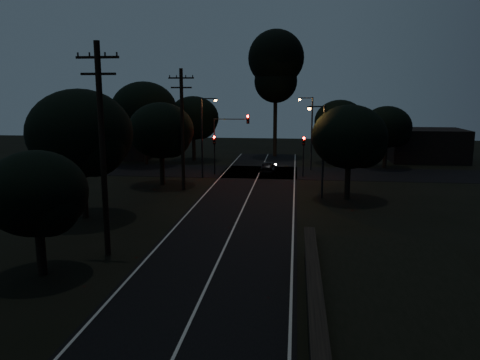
# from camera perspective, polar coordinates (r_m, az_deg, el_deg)

# --- Properties ---
(road_surface) EXTENTS (60.00, 70.00, 0.03)m
(road_surface) POSITION_cam_1_polar(r_m,az_deg,el_deg) (39.93, 1.22, -1.64)
(road_surface) COLOR black
(road_surface) RESTS_ON ground
(utility_pole_mid) EXTENTS (2.20, 0.30, 11.00)m
(utility_pole_mid) POSITION_cam_1_polar(r_m,az_deg,el_deg) (24.89, -16.44, 3.83)
(utility_pole_mid) COLOR black
(utility_pole_mid) RESTS_ON ground
(utility_pole_far) EXTENTS (2.20, 0.30, 10.50)m
(utility_pole_far) POSITION_cam_1_polar(r_m,az_deg,el_deg) (41.02, -7.05, 6.35)
(utility_pole_far) COLOR black
(utility_pole_far) RESTS_ON ground
(tree_left_b) EXTENTS (4.66, 4.66, 5.93)m
(tree_left_b) POSITION_cam_1_polar(r_m,az_deg,el_deg) (23.28, -23.34, -1.79)
(tree_left_b) COLOR black
(tree_left_b) RESTS_ON ground
(tree_left_c) EXTENTS (6.93, 6.93, 8.76)m
(tree_left_c) POSITION_cam_1_polar(r_m,az_deg,el_deg) (32.87, -18.59, 5.13)
(tree_left_c) COLOR black
(tree_left_c) RESTS_ON ground
(tree_left_d) EXTENTS (6.01, 6.01, 7.62)m
(tree_left_d) POSITION_cam_1_polar(r_m,az_deg,el_deg) (43.46, -9.39, 5.80)
(tree_left_d) COLOR black
(tree_left_d) RESTS_ON ground
(tree_far_nw) EXTENTS (6.36, 6.36, 8.05)m
(tree_far_nw) POSITION_cam_1_polar(r_m,az_deg,el_deg) (59.03, -5.52, 7.40)
(tree_far_nw) COLOR black
(tree_far_nw) RESTS_ON ground
(tree_far_w) EXTENTS (7.66, 7.66, 9.76)m
(tree_far_w) POSITION_cam_1_polar(r_m,az_deg,el_deg) (56.39, -11.40, 8.25)
(tree_far_w) COLOR black
(tree_far_w) RESTS_ON ground
(tree_far_ne) EXTENTS (6.04, 6.04, 7.64)m
(tree_far_ne) POSITION_cam_1_polar(r_m,az_deg,el_deg) (57.95, 12.27, 6.88)
(tree_far_ne) COLOR black
(tree_far_ne) RESTS_ON ground
(tree_far_e) EXTENTS (5.51, 5.51, 7.00)m
(tree_far_e) POSITION_cam_1_polar(r_m,az_deg,el_deg) (55.72, 17.67, 6.06)
(tree_far_e) COLOR black
(tree_far_e) RESTS_ON ground
(tree_right_a) EXTENTS (5.96, 5.96, 7.57)m
(tree_right_a) POSITION_cam_1_polar(r_m,az_deg,el_deg) (38.02, 13.52, 4.93)
(tree_right_a) COLOR black
(tree_right_a) RESTS_ON ground
(tall_pine) EXTENTS (7.28, 7.28, 16.54)m
(tall_pine) POSITION_cam_1_polar(r_m,az_deg,el_deg) (62.87, 4.40, 13.74)
(tall_pine) COLOR black
(tall_pine) RESTS_ON ground
(building_left) EXTENTS (10.00, 8.00, 4.40)m
(building_left) POSITION_cam_1_polar(r_m,az_deg,el_deg) (64.59, -14.87, 4.69)
(building_left) COLOR black
(building_left) RESTS_ON ground
(building_right) EXTENTS (9.00, 7.00, 4.00)m
(building_right) POSITION_cam_1_polar(r_m,az_deg,el_deg) (63.17, 21.71, 3.98)
(building_right) COLOR black
(building_right) RESTS_ON ground
(signal_left) EXTENTS (0.28, 0.35, 4.10)m
(signal_left) POSITION_cam_1_polar(r_m,az_deg,el_deg) (48.76, -3.14, 3.96)
(signal_left) COLOR black
(signal_left) RESTS_ON ground
(signal_right) EXTENTS (0.28, 0.35, 4.10)m
(signal_right) POSITION_cam_1_polar(r_m,az_deg,el_deg) (48.04, 7.76, 3.77)
(signal_right) COLOR black
(signal_right) RESTS_ON ground
(signal_mast) EXTENTS (3.70, 0.35, 6.25)m
(signal_mast) POSITION_cam_1_polar(r_m,az_deg,el_deg) (48.35, -1.18, 5.70)
(signal_mast) COLOR black
(signal_mast) RESTS_ON ground
(streetlight_a) EXTENTS (1.66, 0.26, 8.00)m
(streetlight_a) POSITION_cam_1_polar(r_m,az_deg,el_deg) (46.77, -4.44, 5.87)
(streetlight_a) COLOR black
(streetlight_a) RESTS_ON ground
(streetlight_b) EXTENTS (1.66, 0.26, 8.00)m
(streetlight_b) POSITION_cam_1_polar(r_m,az_deg,el_deg) (51.88, 8.53, 6.25)
(streetlight_b) COLOR black
(streetlight_b) RESTS_ON ground
(streetlight_c) EXTENTS (1.46, 0.26, 7.50)m
(streetlight_c) POSITION_cam_1_polar(r_m,az_deg,el_deg) (37.99, 9.88, 4.21)
(streetlight_c) COLOR black
(streetlight_c) RESTS_ON ground
(car) EXTENTS (1.82, 3.95, 1.31)m
(car) POSITION_cam_1_polar(r_m,az_deg,el_deg) (49.84, 3.46, 1.57)
(car) COLOR black
(car) RESTS_ON ground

